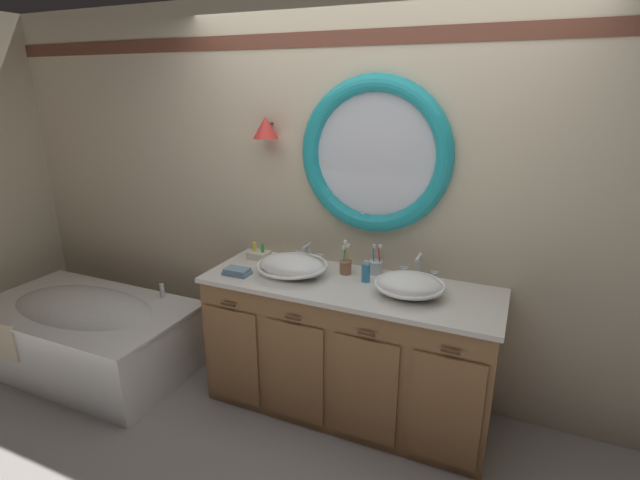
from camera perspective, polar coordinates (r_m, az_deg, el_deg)
The scene contains 13 objects.
ground_plane at distance 3.20m, azimuth 1.57°, elevation -21.78°, with size 14.00×14.00×0.00m, color gray.
back_wall_assembly at distance 3.09m, azimuth 5.95°, elevation 4.57°, with size 6.40×0.26×2.60m.
vanity_counter at distance 3.12m, azimuth 3.37°, elevation -12.80°, with size 1.84×0.66×0.90m.
bathtub at distance 4.00m, azimuth -26.38°, elevation -9.71°, with size 1.59×0.88×0.61m.
sink_basin_left at distance 3.01m, azimuth -3.40°, elevation -3.08°, with size 0.46×0.46×0.13m.
sink_basin_right at distance 2.77m, azimuth 10.75°, elevation -5.34°, with size 0.41×0.41×0.13m.
faucet_set_left at distance 3.22m, azimuth -1.34°, elevation -1.77°, with size 0.20×0.13×0.14m.
faucet_set_right at distance 3.00m, azimuth 11.89°, elevation -3.51°, with size 0.24×0.14×0.18m.
toothbrush_holder_left at distance 3.04m, azimuth 3.11°, elevation -3.13°, with size 0.08×0.08×0.22m.
toothbrush_holder_right at distance 3.05m, azimuth 6.75°, elevation -3.18°, with size 0.09×0.09×0.20m.
soap_dispenser at distance 2.92m, azimuth 5.57°, elevation -3.89°, with size 0.05×0.06×0.14m.
folded_hand_towel at distance 3.08m, azimuth -9.99°, elevation -3.79°, with size 0.17×0.11×0.04m.
toiletry_basket at distance 3.33m, azimuth -7.41°, elevation -1.74°, with size 0.14×0.11×0.12m.
Camera 1 is at (0.92, -2.27, 2.05)m, focal length 26.47 mm.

